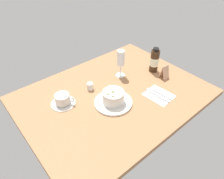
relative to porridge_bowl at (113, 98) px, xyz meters
The scene contains 8 objects.
ground_plane 9.90cm from the porridge_bowl, 47.05° to the left, with size 110.00×84.00×3.00cm, color #A8754C.
porridge_bowl is the anchor object (origin of this frame).
cutlery_setting 28.77cm from the porridge_bowl, 25.27° to the right, with size 15.12×17.32×0.90cm.
coffee_cup 28.95cm from the porridge_bowl, 140.78° to the left, with size 14.13×14.13×6.46cm.
creamer_jug 19.43cm from the porridge_bowl, 98.15° to the left, with size 4.45×4.62×5.19cm.
wine_glass 29.99cm from the porridge_bowl, 39.76° to the left, with size 6.58×6.58×18.83cm.
sauce_bottle_brown 44.47cm from the porridge_bowl, ahead, with size 6.03×6.03×17.69cm.
menu_card 42.66cm from the porridge_bowl, ahead, with size 5.28×5.04×9.51cm.
Camera 1 is at (-63.49, -73.52, 81.76)cm, focal length 33.18 mm.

